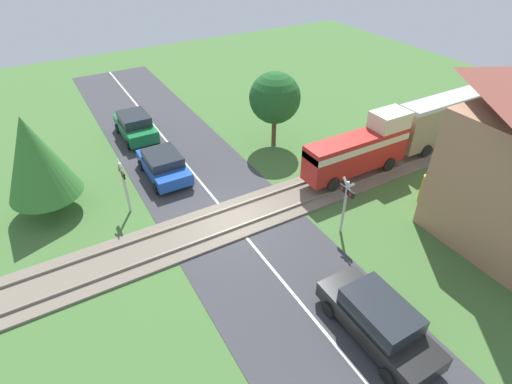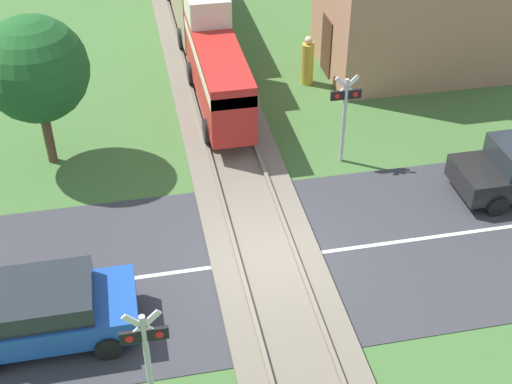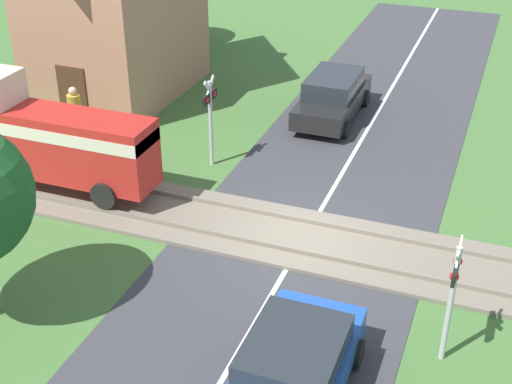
{
  "view_description": "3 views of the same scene",
  "coord_description": "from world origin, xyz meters",
  "px_view_note": "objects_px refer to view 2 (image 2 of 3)",
  "views": [
    {
      "loc": [
        13.17,
        -6.31,
        12.12
      ],
      "look_at": [
        0.0,
        1.3,
        1.2
      ],
      "focal_mm": 28.0,
      "sensor_mm": 36.0,
      "label": 1
    },
    {
      "loc": [
        -2.92,
        -13.03,
        12.04
      ],
      "look_at": [
        0.0,
        1.3,
        1.2
      ],
      "focal_mm": 50.0,
      "sensor_mm": 36.0,
      "label": 2
    },
    {
      "loc": [
        -14.85,
        -4.31,
        10.19
      ],
      "look_at": [
        0.0,
        1.3,
        1.2
      ],
      "focal_mm": 50.0,
      "sensor_mm": 36.0,
      "label": 3
    }
  ],
  "objects_px": {
    "crossing_signal_west_approach": "(146,350)",
    "pedestrian_by_station": "(307,62)",
    "train": "(199,11)",
    "crossing_signal_east_approach": "(345,107)",
    "car_near_crossing": "(45,311)"
  },
  "relations": [
    {
      "from": "crossing_signal_west_approach",
      "to": "pedestrian_by_station",
      "type": "height_order",
      "value": "crossing_signal_west_approach"
    },
    {
      "from": "train",
      "to": "pedestrian_by_station",
      "type": "distance_m",
      "value": 4.53
    },
    {
      "from": "crossing_signal_east_approach",
      "to": "pedestrian_by_station",
      "type": "height_order",
      "value": "crossing_signal_east_approach"
    },
    {
      "from": "crossing_signal_west_approach",
      "to": "car_near_crossing",
      "type": "bearing_deg",
      "value": 129.83
    },
    {
      "from": "crossing_signal_east_approach",
      "to": "car_near_crossing",
      "type": "bearing_deg",
      "value": -147.25
    },
    {
      "from": "crossing_signal_east_approach",
      "to": "pedestrian_by_station",
      "type": "xyz_separation_m",
      "value": [
        0.26,
        5.02,
        -1.03
      ]
    },
    {
      "from": "crossing_signal_east_approach",
      "to": "crossing_signal_west_approach",
      "type": "bearing_deg",
      "value": -128.46
    },
    {
      "from": "train",
      "to": "crossing_signal_west_approach",
      "type": "distance_m",
      "value": 16.05
    },
    {
      "from": "train",
      "to": "car_near_crossing",
      "type": "distance_m",
      "value": 14.27
    },
    {
      "from": "train",
      "to": "crossing_signal_east_approach",
      "type": "relative_size",
      "value": 5.09
    },
    {
      "from": "pedestrian_by_station",
      "to": "train",
      "type": "bearing_deg",
      "value": 140.7
    },
    {
      "from": "car_near_crossing",
      "to": "crossing_signal_west_approach",
      "type": "bearing_deg",
      "value": -50.17
    },
    {
      "from": "train",
      "to": "crossing_signal_west_approach",
      "type": "xyz_separation_m",
      "value": [
        -3.15,
        -15.74,
        -0.03
      ]
    },
    {
      "from": "train",
      "to": "pedestrian_by_station",
      "type": "relative_size",
      "value": 8.17
    },
    {
      "from": "pedestrian_by_station",
      "to": "crossing_signal_east_approach",
      "type": "bearing_deg",
      "value": -93.01
    }
  ]
}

